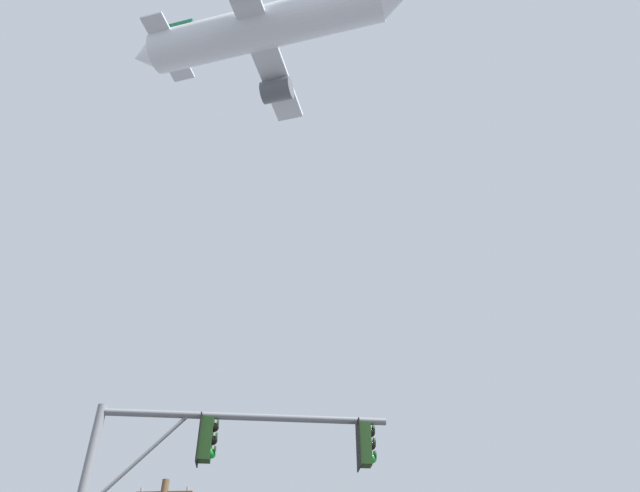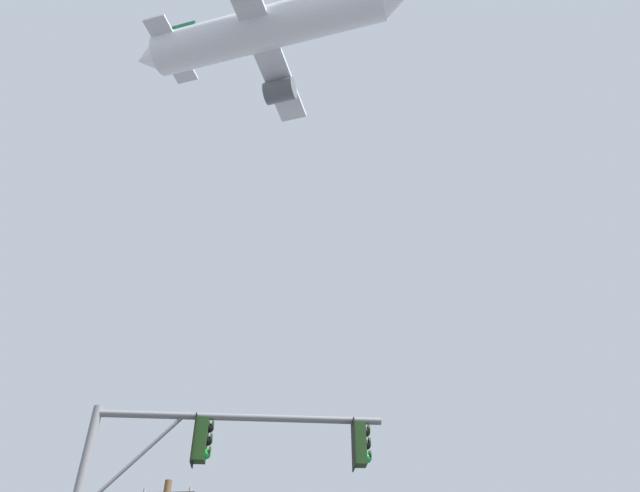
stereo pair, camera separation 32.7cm
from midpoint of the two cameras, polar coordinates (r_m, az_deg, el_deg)
signal_pole_near at (r=13.16m, az=-11.83°, el=-21.53°), size 6.21×1.24×6.35m
airplane at (r=56.10m, az=-4.97°, el=20.15°), size 26.00×20.09×7.09m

